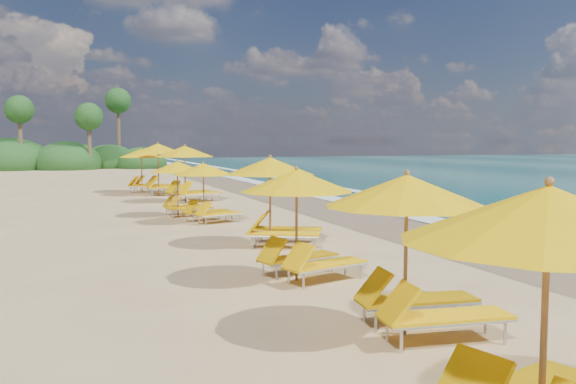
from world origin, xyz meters
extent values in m
plane|color=tan|center=(0.00, 0.00, 0.00)|extent=(160.00, 160.00, 0.00)
cube|color=#7A6549|center=(4.00, 0.00, 0.01)|extent=(4.00, 160.00, 0.01)
cube|color=white|center=(5.50, 0.00, 0.03)|extent=(1.20, 160.00, 0.01)
cube|color=white|center=(8.50, 0.00, 0.02)|extent=(0.80, 160.00, 0.01)
cylinder|color=olive|center=(-2.51, -12.75, 1.15)|extent=(0.06, 0.06, 2.31)
cone|color=#EFB505|center=(-2.51, -12.75, 2.11)|extent=(2.91, 2.91, 0.46)
sphere|color=olive|center=(-2.51, -12.75, 2.37)|extent=(0.08, 0.08, 0.08)
cylinder|color=olive|center=(-1.74, -9.38, 1.10)|extent=(0.06, 0.06, 2.20)
cone|color=#EFB505|center=(-1.74, -9.38, 2.02)|extent=(2.53, 2.53, 0.44)
sphere|color=olive|center=(-1.74, -9.38, 2.26)|extent=(0.08, 0.08, 0.08)
cylinder|color=olive|center=(-1.98, -5.82, 1.06)|extent=(0.05, 0.05, 2.12)
cone|color=#EFB505|center=(-1.98, -5.82, 1.94)|extent=(2.69, 2.69, 0.43)
sphere|color=olive|center=(-1.98, -5.82, 2.18)|extent=(0.08, 0.08, 0.08)
cylinder|color=olive|center=(-1.17, -1.84, 1.12)|extent=(0.06, 0.06, 2.24)
cone|color=#EFB505|center=(-1.17, -1.84, 2.05)|extent=(3.09, 3.09, 0.45)
sphere|color=olive|center=(-1.17, -1.84, 2.30)|extent=(0.08, 0.08, 0.08)
cylinder|color=olive|center=(-1.88, 2.93, 0.97)|extent=(0.05, 0.05, 1.94)
cone|color=#EFB505|center=(-1.88, 2.93, 1.78)|extent=(2.55, 2.55, 0.39)
sphere|color=olive|center=(-1.88, 2.93, 2.00)|extent=(0.07, 0.07, 0.07)
cylinder|color=olive|center=(-2.36, 5.04, 0.97)|extent=(0.05, 0.05, 1.94)
cone|color=#EFB505|center=(-2.36, 5.04, 1.78)|extent=(2.08, 2.08, 0.39)
sphere|color=olive|center=(-2.36, 5.04, 1.99)|extent=(0.07, 0.07, 0.07)
cylinder|color=olive|center=(-1.17, 10.00, 1.23)|extent=(0.06, 0.06, 2.46)
cone|color=#EFB505|center=(-1.17, 10.00, 2.25)|extent=(3.28, 3.28, 0.49)
sphere|color=olive|center=(-1.17, 10.00, 2.52)|extent=(0.09, 0.09, 0.09)
cylinder|color=olive|center=(-1.79, 13.86, 1.27)|extent=(0.06, 0.06, 2.54)
cone|color=#EFB505|center=(-1.79, 13.86, 2.32)|extent=(2.63, 2.63, 0.51)
sphere|color=olive|center=(-1.79, 13.86, 2.60)|extent=(0.09, 0.09, 0.09)
cylinder|color=olive|center=(-2.36, 15.95, 1.13)|extent=(0.06, 0.06, 2.26)
cone|color=#EFB505|center=(-2.36, 15.95, 2.07)|extent=(3.12, 3.12, 0.45)
sphere|color=olive|center=(-2.36, 15.95, 2.32)|extent=(0.08, 0.08, 0.08)
ellipsoid|color=#163D14|center=(-6.00, 45.00, 0.62)|extent=(6.40, 6.40, 4.16)
ellipsoid|color=#163D14|center=(-11.00, 46.00, 0.70)|extent=(7.20, 7.20, 4.68)
ellipsoid|color=#163D14|center=(-2.00, 47.00, 0.55)|extent=(5.60, 5.60, 3.64)
ellipsoid|color=#163D14|center=(1.00, 45.00, 0.49)|extent=(5.00, 5.00, 3.25)
cylinder|color=brown|center=(-4.00, 43.00, 2.50)|extent=(0.36, 0.36, 5.00)
sphere|color=#163D14|center=(-4.00, 43.00, 5.00)|extent=(2.60, 2.60, 2.60)
cylinder|color=brown|center=(-10.00, 44.00, 2.80)|extent=(0.36, 0.36, 5.60)
sphere|color=#163D14|center=(-10.00, 44.00, 5.60)|extent=(2.60, 2.60, 2.60)
cylinder|color=brown|center=(-1.00, 47.00, 3.40)|extent=(0.36, 0.36, 6.80)
sphere|color=#163D14|center=(-1.00, 47.00, 6.80)|extent=(2.60, 2.60, 2.60)
camera|label=1|loc=(-6.09, -16.47, 2.69)|focal=37.41mm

